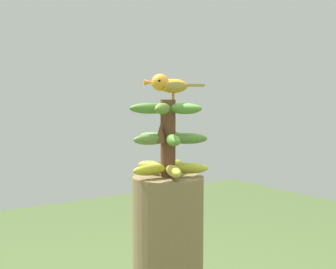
# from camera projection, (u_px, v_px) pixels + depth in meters

# --- Properties ---
(banana_bunch) EXTENTS (0.24, 0.24, 0.24)m
(banana_bunch) POSITION_uv_depth(u_px,v_px,m) (168.00, 138.00, 1.35)
(banana_bunch) COLOR brown
(banana_bunch) RESTS_ON banana_tree
(perched_bird) EXTENTS (0.17, 0.10, 0.08)m
(perched_bird) POSITION_uv_depth(u_px,v_px,m) (168.00, 85.00, 1.34)
(perched_bird) COLOR #C68933
(perched_bird) RESTS_ON banana_bunch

